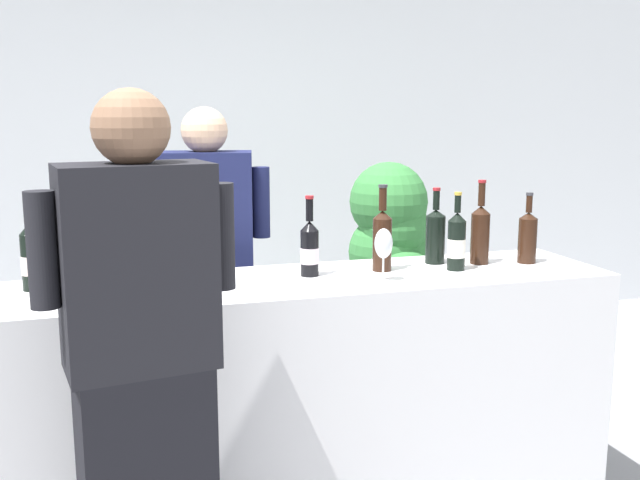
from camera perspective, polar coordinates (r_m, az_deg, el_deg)
The scene contains 14 objects.
wall_back at distance 5.26m, azimuth -9.22°, elevation 7.32°, with size 8.00×0.10×2.80m, color silver.
counter at distance 2.93m, azimuth -1.84°, elevation -12.83°, with size 2.52×0.57×1.01m, color white.
wine_bottle_0 at distance 3.18m, azimuth 16.18°, elevation 0.30°, with size 0.08×0.08×0.30m.
wine_bottle_1 at distance 3.11m, azimuth 12.62°, elevation 0.60°, with size 0.08×0.08×0.36m.
wine_bottle_2 at distance 3.08m, azimuth 9.16°, elevation 0.41°, with size 0.08×0.08×0.32m.
wine_bottle_3 at distance 2.78m, azimuth -21.98°, elevation -1.26°, with size 0.07×0.07×0.33m.
wine_bottle_4 at distance 2.91m, azimuth 4.97°, elevation 0.18°, with size 0.08×0.08×0.35m.
wine_bottle_5 at distance 2.81m, azimuth -0.83°, elevation -0.62°, with size 0.07×0.07×0.32m.
wine_bottle_6 at distance 2.96m, azimuth 10.80°, elevation -0.13°, with size 0.07×0.07×0.32m.
wine_glass at distance 2.73m, azimuth 5.07°, elevation -0.43°, with size 0.07×0.07×0.20m.
ice_bucket at distance 2.75m, azimuth -15.69°, elevation -1.21°, with size 0.22×0.22×0.22m.
person_server at distance 3.38m, azimuth -8.82°, elevation -4.20°, with size 0.57×0.32×1.67m.
person_guest at distance 2.21m, azimuth -13.89°, elevation -11.54°, with size 0.57×0.30×1.71m.
potted_shrub at distance 4.27m, azimuth 5.82°, elevation -0.83°, with size 0.54×0.62×1.36m.
Camera 1 is at (-0.68, -2.61, 1.65)m, focal length 40.25 mm.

